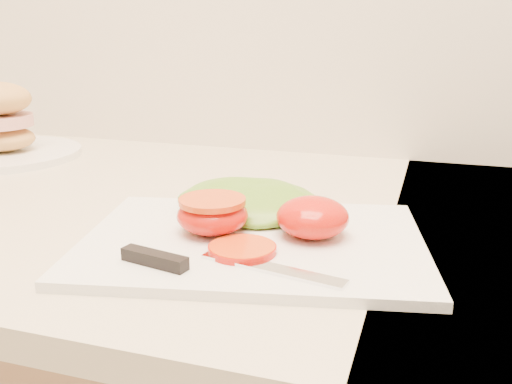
% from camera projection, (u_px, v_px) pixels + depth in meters
% --- Properties ---
extents(cutting_board, '(0.38, 0.31, 0.01)m').
position_uv_depth(cutting_board, '(253.00, 242.00, 0.58)').
color(cutting_board, silver).
rests_on(cutting_board, counter).
extents(tomato_half_dome, '(0.07, 0.07, 0.04)m').
position_uv_depth(tomato_half_dome, '(313.00, 217.00, 0.57)').
color(tomato_half_dome, red).
rests_on(tomato_half_dome, cutting_board).
extents(tomato_half_cut, '(0.07, 0.07, 0.04)m').
position_uv_depth(tomato_half_cut, '(213.00, 214.00, 0.58)').
color(tomato_half_cut, red).
rests_on(tomato_half_cut, cutting_board).
extents(tomato_slice_0, '(0.06, 0.06, 0.01)m').
position_uv_depth(tomato_slice_0, '(242.00, 249.00, 0.54)').
color(tomato_slice_0, '#D1641F').
rests_on(tomato_slice_0, cutting_board).
extents(lettuce_leaf_0, '(0.17, 0.12, 0.03)m').
position_uv_depth(lettuce_leaf_0, '(247.00, 202.00, 0.64)').
color(lettuce_leaf_0, '#5D9627').
rests_on(lettuce_leaf_0, cutting_board).
extents(knife, '(0.21, 0.06, 0.01)m').
position_uv_depth(knife, '(200.00, 262.00, 0.50)').
color(knife, silver).
rests_on(knife, cutting_board).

